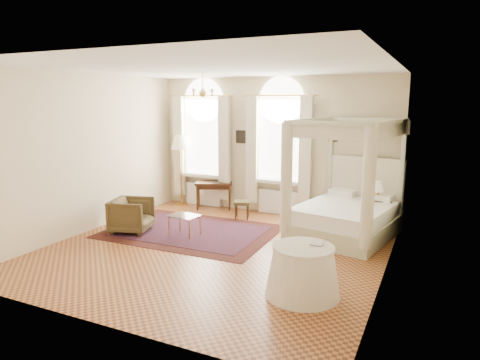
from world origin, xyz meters
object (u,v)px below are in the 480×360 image
object	(u,v)px
nightstand	(379,215)
writing_desk	(214,186)
side_table	(303,271)
floor_lamp	(180,146)
coffee_table	(184,217)
canopy_bed	(345,211)
stool	(242,204)
armchair	(132,215)

from	to	relation	value
nightstand	writing_desk	bearing A→B (deg)	178.50
writing_desk	side_table	size ratio (longest dim) A/B	0.97
writing_desk	floor_lamp	world-z (taller)	floor_lamp
nightstand	side_table	size ratio (longest dim) A/B	0.62
coffee_table	floor_lamp	xyz separation A→B (m)	(-1.50, 2.21, 1.19)
canopy_bed	stool	distance (m)	2.49
canopy_bed	side_table	bearing A→B (deg)	-89.55
nightstand	floor_lamp	xyz separation A→B (m)	(-5.07, 0.11, 1.24)
floor_lamp	side_table	size ratio (longest dim) A/B	1.72
stool	floor_lamp	distance (m)	2.42
nightstand	writing_desk	distance (m)	4.10
nightstand	floor_lamp	bearing A→B (deg)	178.81
nightstand	coffee_table	size ratio (longest dim) A/B	1.00
canopy_bed	armchair	distance (m)	4.43
nightstand	stool	xyz separation A→B (m)	(-3.04, -0.42, 0.02)
stool	side_table	distance (m)	4.14
armchair	side_table	bearing A→B (deg)	-124.68
floor_lamp	side_table	xyz separation A→B (m)	(4.51, -3.84, -1.21)
stool	writing_desk	bearing A→B (deg)	153.08
writing_desk	stool	world-z (taller)	writing_desk
nightstand	floor_lamp	distance (m)	5.22
nightstand	side_table	world-z (taller)	side_table
nightstand	armchair	xyz separation A→B (m)	(-4.71, -2.37, 0.03)
nightstand	floor_lamp	size ratio (longest dim) A/B	0.36
stool	side_table	world-z (taller)	side_table
canopy_bed	armchair	bearing A→B (deg)	-158.87
floor_lamp	nightstand	bearing A→B (deg)	-1.19
nightstand	coffee_table	world-z (taller)	nightstand
side_table	armchair	bearing A→B (deg)	161.78
writing_desk	armchair	size ratio (longest dim) A/B	1.32
nightstand	armchair	distance (m)	5.27
coffee_table	writing_desk	bearing A→B (deg)	103.04
canopy_bed	stool	bearing A→B (deg)	171.86
canopy_bed	floor_lamp	xyz separation A→B (m)	(-4.49, 0.88, 1.03)
stool	armchair	distance (m)	2.56
armchair	canopy_bed	bearing A→B (deg)	-85.33
stool	coffee_table	world-z (taller)	coffee_table
floor_lamp	stool	bearing A→B (deg)	-14.59
floor_lamp	armchair	bearing A→B (deg)	-81.68
writing_desk	side_table	bearing A→B (deg)	-47.46
stool	floor_lamp	bearing A→B (deg)	165.41
nightstand	side_table	bearing A→B (deg)	-98.57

